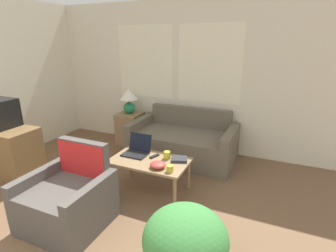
{
  "coord_description": "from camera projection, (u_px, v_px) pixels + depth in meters",
  "views": [
    {
      "loc": [
        1.71,
        -0.42,
        1.94
      ],
      "look_at": [
        0.26,
        2.88,
        0.75
      ],
      "focal_mm": 28.0,
      "sensor_mm": 36.0,
      "label": 1
    }
  ],
  "objects": [
    {
      "name": "coffee_table",
      "position": [
        150.0,
        163.0,
        3.42
      ],
      "size": [
        1.01,
        0.59,
        0.46
      ],
      "color": "#8E704C",
      "rests_on": "ground_plane"
    },
    {
      "name": "tv_dresser",
      "position": [
        4.0,
        153.0,
        3.79
      ],
      "size": [
        1.08,
        0.52,
        0.77
      ],
      "color": "brown",
      "rests_on": "ground_plane"
    },
    {
      "name": "potted_plant",
      "position": [
        185.0,
        243.0,
        2.06
      ],
      "size": [
        0.68,
        0.68,
        0.71
      ],
      "color": "#BCB2A3",
      "rests_on": "ground_plane"
    },
    {
      "name": "book_red",
      "position": [
        179.0,
        159.0,
        3.38
      ],
      "size": [
        0.25,
        0.22,
        0.04
      ],
      "color": "#2D2D33",
      "rests_on": "coffee_table"
    },
    {
      "name": "table_lamp",
      "position": [
        129.0,
        98.0,
        4.89
      ],
      "size": [
        0.35,
        0.35,
        0.48
      ],
      "color": "#1E8451",
      "rests_on": "side_table"
    },
    {
      "name": "snack_bowl",
      "position": [
        158.0,
        165.0,
        3.18
      ],
      "size": [
        0.19,
        0.19,
        0.07
      ],
      "color": "#B23D38",
      "rests_on": "coffee_table"
    },
    {
      "name": "couch",
      "position": [
        183.0,
        142.0,
        4.49
      ],
      "size": [
        1.74,
        0.95,
        0.8
      ],
      "color": "#665B4C",
      "rests_on": "ground_plane"
    },
    {
      "name": "side_table",
      "position": [
        130.0,
        128.0,
        5.08
      ],
      "size": [
        0.44,
        0.44,
        0.61
      ],
      "color": "#937551",
      "rests_on": "ground_plane"
    },
    {
      "name": "laptop",
      "position": [
        137.0,
        150.0,
        3.58
      ],
      "size": [
        0.33,
        0.31,
        0.25
      ],
      "color": "black",
      "rests_on": "coffee_table"
    },
    {
      "name": "armchair",
      "position": [
        70.0,
        200.0,
        2.86
      ],
      "size": [
        0.83,
        0.78,
        0.87
      ],
      "color": "#514C47",
      "rests_on": "ground_plane"
    },
    {
      "name": "cup_navy",
      "position": [
        167.0,
        155.0,
        3.43
      ],
      "size": [
        0.09,
        0.09,
        0.1
      ],
      "color": "gold",
      "rests_on": "coffee_table"
    },
    {
      "name": "cup_yellow",
      "position": [
        170.0,
        168.0,
        3.09
      ],
      "size": [
        0.08,
        0.08,
        0.08
      ],
      "color": "gold",
      "rests_on": "coffee_table"
    },
    {
      "name": "tv_remote",
      "position": [
        154.0,
        156.0,
        3.48
      ],
      "size": [
        0.09,
        0.16,
        0.02
      ],
      "color": "black",
      "rests_on": "coffee_table"
    },
    {
      "name": "wall_back",
      "position": [
        180.0,
        77.0,
        4.7
      ],
      "size": [
        5.9,
        0.06,
        2.6
      ],
      "color": "silver",
      "rests_on": "ground_plane"
    }
  ]
}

